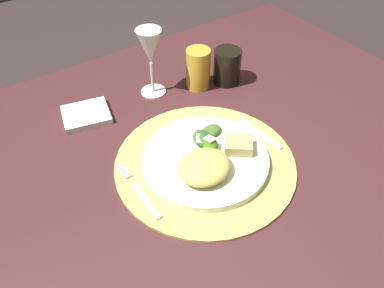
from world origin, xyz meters
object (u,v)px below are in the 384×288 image
(dinner_plate, at_px, (205,159))
(spoon, at_px, (252,128))
(wine_glass, at_px, (150,50))
(dining_table, at_px, (204,181))
(amber_tumbler, at_px, (198,69))
(dark_tumbler, at_px, (227,66))
(napkin, at_px, (86,115))
(fork, at_px, (140,193))

(dinner_plate, distance_m, spoon, 0.16)
(wine_glass, bearing_deg, spoon, -66.98)
(dining_table, height_order, wine_glass, wine_glass)
(amber_tumbler, bearing_deg, wine_glass, 159.28)
(dining_table, bearing_deg, dark_tumbler, 39.91)
(dinner_plate, bearing_deg, napkin, 116.93)
(fork, bearing_deg, spoon, 3.85)
(dining_table, bearing_deg, fork, -161.46)
(dining_table, height_order, dinner_plate, dinner_plate)
(dining_table, height_order, spoon, spoon)
(napkin, height_order, dark_tumbler, dark_tumbler)
(dark_tumbler, bearing_deg, dining_table, -140.09)
(fork, xyz_separation_m, amber_tumbler, (0.31, 0.25, 0.05))
(fork, distance_m, spoon, 0.31)
(napkin, xyz_separation_m, wine_glass, (0.19, -0.00, 0.12))
(spoon, distance_m, dark_tumbler, 0.22)
(napkin, distance_m, dark_tumbler, 0.39)
(spoon, height_order, wine_glass, wine_glass)
(dining_table, bearing_deg, dinner_plate, -125.89)
(fork, bearing_deg, amber_tumbler, 38.30)
(dinner_plate, distance_m, wine_glass, 0.32)
(wine_glass, relative_size, dark_tumbler, 1.88)
(wine_glass, bearing_deg, fork, -124.29)
(dinner_plate, bearing_deg, spoon, 8.71)
(spoon, distance_m, napkin, 0.41)
(fork, relative_size, wine_glass, 0.93)
(fork, height_order, wine_glass, wine_glass)
(fork, distance_m, napkin, 0.29)
(fork, bearing_deg, dinner_plate, -0.99)
(wine_glass, bearing_deg, dining_table, -86.77)
(dinner_plate, bearing_deg, amber_tumbler, 58.10)
(spoon, height_order, dark_tumbler, dark_tumbler)
(fork, height_order, spoon, spoon)
(amber_tumbler, bearing_deg, dark_tumbler, -18.32)
(napkin, relative_size, amber_tumbler, 1.02)
(wine_glass, distance_m, dark_tumbler, 0.22)
(dining_table, distance_m, dark_tumbler, 0.31)
(fork, height_order, amber_tumbler, amber_tumbler)
(spoon, relative_size, dark_tumbler, 1.41)
(dark_tumbler, bearing_deg, wine_glass, 160.24)
(fork, bearing_deg, wine_glass, 55.71)
(napkin, relative_size, dark_tumbler, 1.17)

